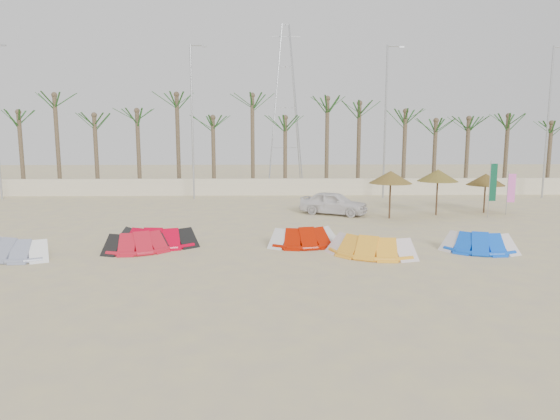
{
  "coord_description": "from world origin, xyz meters",
  "views": [
    {
      "loc": [
        -0.54,
        -16.6,
        4.8
      ],
      "look_at": [
        0.0,
        6.0,
        1.3
      ],
      "focal_mm": 32.0,
      "sensor_mm": 36.0,
      "label": 1
    }
  ],
  "objects_px": {
    "parasol_right": "(486,179)",
    "kite_red_mid": "(157,236)",
    "parasol_left": "(391,177)",
    "kite_red_left": "(143,240)",
    "parasol_mid": "(438,175)",
    "kite_orange": "(369,244)",
    "kite_blue": "(476,241)",
    "kite_grey": "(17,247)",
    "kite_red_right": "(305,236)",
    "car": "(334,203)"
  },
  "relations": [
    {
      "from": "kite_red_right",
      "to": "kite_orange",
      "type": "height_order",
      "value": "same"
    },
    {
      "from": "parasol_left",
      "to": "parasol_right",
      "type": "bearing_deg",
      "value": 16.92
    },
    {
      "from": "kite_red_right",
      "to": "car",
      "type": "xyz_separation_m",
      "value": [
        2.32,
        8.16,
        0.27
      ]
    },
    {
      "from": "kite_blue",
      "to": "parasol_mid",
      "type": "relative_size",
      "value": 1.2
    },
    {
      "from": "parasol_mid",
      "to": "car",
      "type": "height_order",
      "value": "parasol_mid"
    },
    {
      "from": "kite_grey",
      "to": "kite_red_left",
      "type": "relative_size",
      "value": 0.99
    },
    {
      "from": "kite_blue",
      "to": "parasol_right",
      "type": "relative_size",
      "value": 1.36
    },
    {
      "from": "kite_grey",
      "to": "kite_red_mid",
      "type": "relative_size",
      "value": 0.94
    },
    {
      "from": "kite_red_mid",
      "to": "kite_orange",
      "type": "height_order",
      "value": "same"
    },
    {
      "from": "kite_red_left",
      "to": "kite_grey",
      "type": "bearing_deg",
      "value": -166.69
    },
    {
      "from": "kite_red_right",
      "to": "car",
      "type": "bearing_deg",
      "value": 74.1
    },
    {
      "from": "parasol_left",
      "to": "kite_blue",
      "type": "bearing_deg",
      "value": -78.11
    },
    {
      "from": "kite_red_mid",
      "to": "kite_red_right",
      "type": "xyz_separation_m",
      "value": [
        6.38,
        -0.14,
        -0.0
      ]
    },
    {
      "from": "kite_red_left",
      "to": "parasol_mid",
      "type": "relative_size",
      "value": 1.25
    },
    {
      "from": "kite_red_left",
      "to": "kite_blue",
      "type": "xyz_separation_m",
      "value": [
        13.73,
        -0.44,
        -0.0
      ]
    },
    {
      "from": "kite_orange",
      "to": "kite_blue",
      "type": "bearing_deg",
      "value": 5.94
    },
    {
      "from": "kite_grey",
      "to": "car",
      "type": "bearing_deg",
      "value": 36.3
    },
    {
      "from": "parasol_right",
      "to": "kite_red_right",
      "type": "bearing_deg",
      "value": -143.42
    },
    {
      "from": "kite_red_left",
      "to": "kite_red_mid",
      "type": "xyz_separation_m",
      "value": [
        0.38,
        0.94,
        0.0
      ]
    },
    {
      "from": "kite_grey",
      "to": "kite_blue",
      "type": "distance_m",
      "value": 18.34
    },
    {
      "from": "kite_orange",
      "to": "parasol_left",
      "type": "bearing_deg",
      "value": 71.1
    },
    {
      "from": "kite_grey",
      "to": "car",
      "type": "relative_size",
      "value": 0.84
    },
    {
      "from": "kite_orange",
      "to": "parasol_right",
      "type": "distance_m",
      "value": 13.83
    },
    {
      "from": "kite_grey",
      "to": "parasol_right",
      "type": "bearing_deg",
      "value": 24.54
    },
    {
      "from": "parasol_right",
      "to": "kite_red_mid",
      "type": "bearing_deg",
      "value": -154.81
    },
    {
      "from": "kite_red_right",
      "to": "parasol_mid",
      "type": "distance_m",
      "value": 11.53
    },
    {
      "from": "kite_blue",
      "to": "parasol_left",
      "type": "distance_m",
      "value": 8.31
    },
    {
      "from": "kite_red_left",
      "to": "parasol_mid",
      "type": "distance_m",
      "value": 17.44
    },
    {
      "from": "kite_red_left",
      "to": "car",
      "type": "height_order",
      "value": "car"
    },
    {
      "from": "kite_red_left",
      "to": "kite_red_mid",
      "type": "relative_size",
      "value": 0.95
    },
    {
      "from": "parasol_mid",
      "to": "parasol_right",
      "type": "relative_size",
      "value": 1.13
    },
    {
      "from": "kite_red_left",
      "to": "parasol_left",
      "type": "bearing_deg",
      "value": 31.77
    },
    {
      "from": "kite_grey",
      "to": "kite_orange",
      "type": "relative_size",
      "value": 0.85
    },
    {
      "from": "parasol_right",
      "to": "parasol_left",
      "type": "bearing_deg",
      "value": -163.08
    },
    {
      "from": "kite_orange",
      "to": "kite_red_left",
      "type": "bearing_deg",
      "value": 174.31
    },
    {
      "from": "kite_blue",
      "to": "parasol_mid",
      "type": "distance_m",
      "value": 9.28
    },
    {
      "from": "kite_grey",
      "to": "parasol_mid",
      "type": "relative_size",
      "value": 1.24
    },
    {
      "from": "parasol_mid",
      "to": "kite_grey",
      "type": "bearing_deg",
      "value": -153.96
    },
    {
      "from": "parasol_left",
      "to": "car",
      "type": "relative_size",
      "value": 0.67
    },
    {
      "from": "kite_red_right",
      "to": "kite_blue",
      "type": "xyz_separation_m",
      "value": [
        6.97,
        -1.24,
        -0.0
      ]
    },
    {
      "from": "kite_blue",
      "to": "parasol_left",
      "type": "xyz_separation_m",
      "value": [
        -1.67,
        7.91,
        1.93
      ]
    },
    {
      "from": "kite_red_left",
      "to": "kite_red_mid",
      "type": "distance_m",
      "value": 1.01
    },
    {
      "from": "kite_grey",
      "to": "parasol_mid",
      "type": "xyz_separation_m",
      "value": [
        19.69,
        9.62,
        1.93
      ]
    },
    {
      "from": "kite_blue",
      "to": "parasol_mid",
      "type": "xyz_separation_m",
      "value": [
        1.36,
        8.98,
        1.93
      ]
    },
    {
      "from": "kite_red_right",
      "to": "kite_orange",
      "type": "bearing_deg",
      "value": -35.15
    },
    {
      "from": "kite_blue",
      "to": "kite_grey",
      "type": "bearing_deg",
      "value": -177.98
    },
    {
      "from": "kite_orange",
      "to": "parasol_mid",
      "type": "relative_size",
      "value": 1.45
    },
    {
      "from": "kite_grey",
      "to": "kite_red_right",
      "type": "distance_m",
      "value": 11.51
    },
    {
      "from": "kite_red_mid",
      "to": "kite_orange",
      "type": "bearing_deg",
      "value": -11.87
    },
    {
      "from": "parasol_left",
      "to": "car",
      "type": "bearing_deg",
      "value": 153.45
    }
  ]
}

